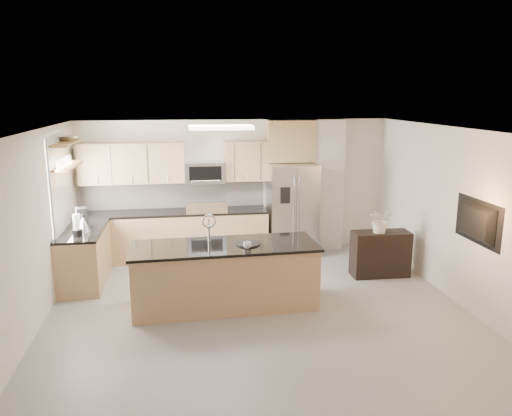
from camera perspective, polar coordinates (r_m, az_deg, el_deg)
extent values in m
plane|color=gray|center=(7.12, 0.71, -12.67)|extent=(6.50, 6.50, 0.00)
cube|color=white|center=(6.44, 0.77, 8.68)|extent=(6.00, 6.50, 0.02)
cube|color=silver|center=(9.81, -2.38, 2.46)|extent=(6.00, 0.02, 2.60)
cube|color=silver|center=(3.71, 9.32, -15.78)|extent=(6.00, 0.02, 2.60)
cube|color=silver|center=(6.86, -24.86, -3.31)|extent=(0.02, 6.50, 2.60)
cube|color=silver|center=(7.73, 23.25, -1.43)|extent=(0.02, 6.50, 2.60)
cube|color=tan|center=(9.63, -9.39, -3.16)|extent=(3.55, 0.65, 0.88)
cube|color=black|center=(9.52, -9.49, -0.49)|extent=(3.55, 0.66, 0.04)
cube|color=beige|center=(9.76, -9.53, 1.53)|extent=(3.55, 0.02, 0.52)
cube|color=tan|center=(8.75, -19.01, -5.35)|extent=(0.65, 1.50, 0.88)
cube|color=black|center=(8.62, -19.23, -2.44)|extent=(0.66, 1.50, 0.04)
cube|color=black|center=(9.64, -5.67, -2.97)|extent=(0.76, 0.64, 0.90)
cube|color=black|center=(9.52, -5.73, -0.28)|extent=(0.76, 0.62, 0.03)
cube|color=silver|center=(9.20, -5.64, 0.00)|extent=(0.76, 0.04, 0.22)
cube|color=tan|center=(9.55, -13.99, 4.99)|extent=(1.92, 0.33, 0.75)
cube|color=tan|center=(9.59, -1.16, 5.40)|extent=(0.82, 0.33, 0.75)
cube|color=silver|center=(9.51, -5.87, 4.09)|extent=(0.76, 0.40, 0.40)
cube|color=black|center=(9.32, -5.80, 3.91)|extent=(0.60, 0.02, 0.28)
cube|color=silver|center=(9.70, 4.13, -0.15)|extent=(0.92, 0.75, 1.78)
cube|color=gray|center=(9.34, 4.64, -0.67)|extent=(0.02, 0.01, 1.69)
cube|color=black|center=(9.21, 3.36, 1.44)|extent=(0.18, 0.03, 0.30)
cube|color=beige|center=(10.03, 8.12, 2.57)|extent=(0.60, 0.30, 2.60)
cube|color=white|center=(8.53, -21.65, 2.37)|extent=(0.03, 1.05, 1.55)
cube|color=white|center=(8.53, -21.55, 2.38)|extent=(0.03, 1.15, 1.65)
cube|color=olive|center=(8.55, -20.79, 4.51)|extent=(0.30, 1.20, 0.04)
cube|color=olive|center=(8.51, -20.99, 6.97)|extent=(0.30, 1.20, 0.04)
cube|color=white|center=(7.98, -4.02, 9.17)|extent=(1.00, 0.50, 0.06)
cube|color=tan|center=(7.42, -3.61, -7.84)|extent=(2.68, 1.00, 0.90)
cube|color=black|center=(7.27, -3.66, -4.37)|extent=(2.74, 1.06, 0.04)
cube|color=black|center=(7.26, -5.27, -4.55)|extent=(0.56, 0.41, 0.01)
cylinder|color=silver|center=(7.42, -5.41, -2.52)|extent=(0.03, 0.03, 0.34)
torus|color=silver|center=(7.32, -5.41, -1.52)|extent=(0.21, 0.03, 0.21)
cube|color=black|center=(8.88, 14.02, -5.09)|extent=(0.98, 0.43, 0.78)
imported|color=white|center=(7.08, -1.01, -4.26)|extent=(0.13, 0.13, 0.09)
cylinder|color=black|center=(7.26, -0.91, -4.13)|extent=(0.37, 0.37, 0.02)
cylinder|color=black|center=(8.25, -19.73, -2.66)|extent=(0.15, 0.15, 0.10)
cylinder|color=silver|center=(8.20, -19.82, -1.50)|extent=(0.11, 0.11, 0.24)
cone|color=silver|center=(8.46, -19.13, -1.72)|extent=(0.23, 0.23, 0.25)
cylinder|color=black|center=(8.43, -19.19, -0.83)|extent=(0.05, 0.05, 0.05)
cube|color=black|center=(8.73, -19.27, -1.02)|extent=(0.23, 0.25, 0.33)
cylinder|color=silver|center=(8.69, -19.30, -1.60)|extent=(0.11, 0.11, 0.12)
imported|color=silver|center=(8.69, -20.77, 7.54)|extent=(0.51, 0.51, 0.10)
imported|color=silver|center=(8.63, 14.07, -0.56)|extent=(0.76, 0.71, 0.68)
imported|color=black|center=(7.51, 23.49, -1.46)|extent=(0.14, 1.08, 0.62)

